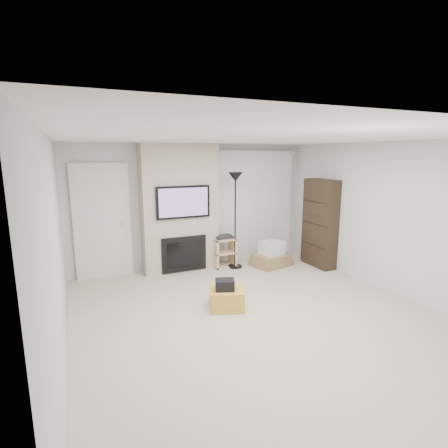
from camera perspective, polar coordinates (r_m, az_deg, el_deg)
name	(u,v)px	position (r m, az deg, el deg)	size (l,w,h in m)	color
floor	(258,318)	(5.17, 5.61, -15.06)	(5.00, 5.50, 0.00)	beige
ceiling	(262,138)	(4.64, 6.22, 13.84)	(5.00, 5.50, 0.00)	white
wall_back	(193,206)	(7.22, -5.01, 2.98)	(5.00, 2.50, 0.00)	silver
wall_left	(56,254)	(4.15, -25.76, -4.38)	(5.50, 2.50, 0.00)	silver
wall_right	(393,219)	(6.35, 25.87, 0.74)	(5.50, 2.50, 0.00)	silver
hvac_vent	(258,141)	(5.53, 5.64, 13.40)	(0.35, 0.18, 0.01)	silver
ottoman	(227,298)	(5.41, 0.43, -11.99)	(0.50, 0.50, 0.30)	gold
black_bag	(225,285)	(5.29, 0.13, -9.88)	(0.28, 0.22, 0.16)	black
fireplace_wall	(180,209)	(6.92, -7.18, 2.46)	(1.50, 0.47, 2.50)	#B7A794
entry_door	(102,222)	(6.85, -19.25, 0.28)	(1.02, 0.11, 2.14)	silver
vertical_blinds	(254,201)	(7.74, 4.98, 3.71)	(1.98, 0.10, 2.37)	silver
floor_lamp	(235,193)	(6.95, 1.86, 5.04)	(0.29, 0.29, 1.95)	black
av_stand	(224,250)	(7.24, -0.07, -4.28)	(0.45, 0.38, 0.66)	beige
box_stack	(271,256)	(7.40, 7.75, -5.21)	(0.90, 0.76, 0.52)	#96744E
bookshelf	(320,223)	(7.43, 15.39, 0.11)	(0.30, 0.80, 1.80)	black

